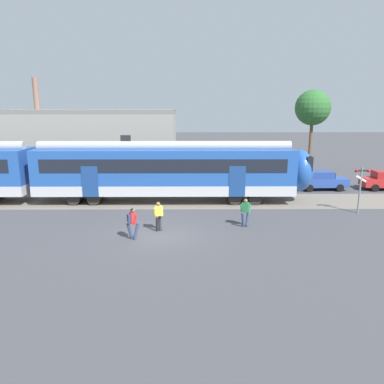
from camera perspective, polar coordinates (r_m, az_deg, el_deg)
The scene contains 10 objects.
ground_plane at distance 20.09m, azimuth -5.13°, elevation -6.56°, with size 160.00×160.00×0.00m, color #424247.
track_bed at distance 29.84m, azimuth -25.65°, elevation -1.30°, with size 80.00×4.40×0.01m, color slate.
commuter_train at distance 28.43m, azimuth -21.56°, elevation 3.06°, with size 38.05×3.07×4.73m.
pedestrian_red at distance 19.34m, azimuth -9.09°, elevation -4.37°, with size 0.71×0.52×1.67m.
pedestrian_yellow at distance 20.50m, azimuth -5.15°, elevation -3.33°, with size 0.54×0.68×1.67m.
pedestrian_green at distance 21.35m, azimuth 8.17°, elevation -2.68°, with size 0.65×0.57×1.67m.
parked_car_blue at distance 32.35m, azimuth 19.09°, elevation 1.71°, with size 4.06×1.87×1.54m.
crossing_signal at distance 25.85m, azimuth 24.33°, elevation 1.35°, with size 0.96×0.21×3.00m.
background_building at distance 36.20m, azimuth -15.14°, elevation 6.99°, with size 15.59×5.00×9.20m.
street_tree_right at distance 40.18m, azimuth 17.93°, elevation 12.07°, with size 3.52×3.52×8.31m.
Camera 1 is at (1.65, -18.87, 6.70)m, focal length 35.00 mm.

